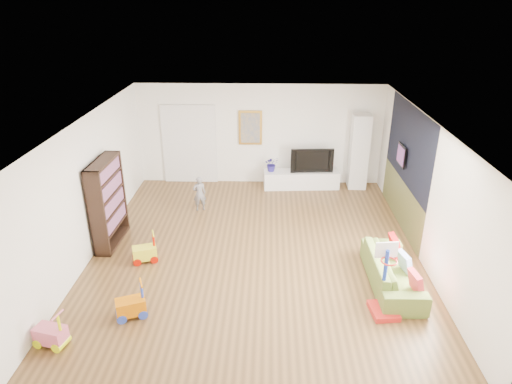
{
  "coord_description": "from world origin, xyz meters",
  "views": [
    {
      "loc": [
        0.25,
        -8.0,
        4.84
      ],
      "look_at": [
        0.0,
        0.4,
        1.15
      ],
      "focal_mm": 32.0,
      "sensor_mm": 36.0,
      "label": 1
    }
  ],
  "objects_px": {
    "media_console": "(301,179)",
    "sofa": "(392,271)",
    "basketball_hoop": "(387,282)",
    "bookshelf": "(108,203)"
  },
  "relations": [
    {
      "from": "sofa",
      "to": "basketball_hoop",
      "type": "bearing_deg",
      "value": 158.19
    },
    {
      "from": "media_console",
      "to": "bookshelf",
      "type": "distance_m",
      "value": 5.2
    },
    {
      "from": "sofa",
      "to": "media_console",
      "type": "bearing_deg",
      "value": 16.38
    },
    {
      "from": "sofa",
      "to": "basketball_hoop",
      "type": "distance_m",
      "value": 0.94
    },
    {
      "from": "media_console",
      "to": "bookshelf",
      "type": "height_order",
      "value": "bookshelf"
    },
    {
      "from": "media_console",
      "to": "sofa",
      "type": "distance_m",
      "value": 4.64
    },
    {
      "from": "media_console",
      "to": "basketball_hoop",
      "type": "bearing_deg",
      "value": -82.59
    },
    {
      "from": "bookshelf",
      "to": "basketball_hoop",
      "type": "height_order",
      "value": "bookshelf"
    },
    {
      "from": "media_console",
      "to": "sofa",
      "type": "bearing_deg",
      "value": -76.78
    },
    {
      "from": "media_console",
      "to": "basketball_hoop",
      "type": "relative_size",
      "value": 1.62
    }
  ]
}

